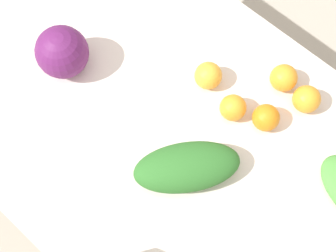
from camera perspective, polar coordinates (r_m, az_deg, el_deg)
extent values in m
plane|color=#B2A899|center=(2.10, 0.00, -7.57)|extent=(8.00, 8.00, 0.00)
cube|color=silver|center=(1.39, 0.00, -0.51)|extent=(1.49, 0.98, 0.03)
sphere|color=#601E5B|center=(1.42, -12.79, 8.78)|extent=(0.16, 0.16, 0.16)
ellipsoid|color=#2D6B28|center=(1.29, 2.33, -5.02)|extent=(0.30, 0.32, 0.10)
sphere|color=orange|center=(1.37, 7.93, 2.22)|extent=(0.08, 0.08, 0.08)
sphere|color=orange|center=(1.43, 13.92, 5.71)|extent=(0.08, 0.08, 0.08)
sphere|color=orange|center=(1.42, 16.53, 3.16)|extent=(0.08, 0.08, 0.08)
sphere|color=orange|center=(1.37, 11.84, 1.00)|extent=(0.08, 0.08, 0.08)
sphere|color=#F9A833|center=(1.40, 4.93, 6.14)|extent=(0.08, 0.08, 0.08)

